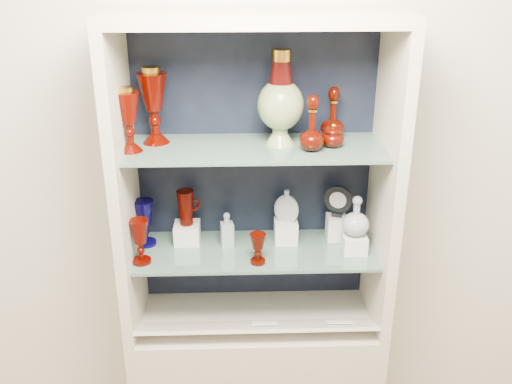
{
  "coord_description": "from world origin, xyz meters",
  "views": [
    {
      "loc": [
        -0.07,
        -0.4,
        2.12
      ],
      "look_at": [
        0.0,
        1.53,
        1.3
      ],
      "focal_mm": 40.0,
      "sensor_mm": 36.0,
      "label": 1
    }
  ],
  "objects_px": {
    "cobalt_goblet": "(145,223)",
    "cameo_medallion": "(338,201)",
    "pedestal_lamp_right": "(154,106)",
    "ruby_goblet_tall": "(140,242)",
    "pedestal_lamp_left": "(129,120)",
    "clear_square_bottle": "(227,229)",
    "ruby_decanter_b": "(333,111)",
    "flat_flask": "(286,205)",
    "enamel_urn": "(281,98)",
    "lidded_bowl": "(333,135)",
    "ruby_decanter_a": "(312,120)",
    "ruby_goblet_small": "(258,249)",
    "clear_round_decanter": "(356,217)",
    "ruby_pitcher": "(186,208)"
  },
  "relations": [
    {
      "from": "cobalt_goblet",
      "to": "cameo_medallion",
      "type": "distance_m",
      "value": 0.76
    },
    {
      "from": "pedestal_lamp_right",
      "to": "ruby_goblet_tall",
      "type": "xyz_separation_m",
      "value": [
        -0.06,
        -0.15,
        -0.47
      ]
    },
    {
      "from": "pedestal_lamp_left",
      "to": "clear_square_bottle",
      "type": "xyz_separation_m",
      "value": [
        0.33,
        0.07,
        -0.46
      ]
    },
    {
      "from": "ruby_decanter_b",
      "to": "flat_flask",
      "type": "distance_m",
      "value": 0.4
    },
    {
      "from": "flat_flask",
      "to": "clear_square_bottle",
      "type": "bearing_deg",
      "value": -158.96
    },
    {
      "from": "clear_square_bottle",
      "to": "cameo_medallion",
      "type": "bearing_deg",
      "value": 5.64
    },
    {
      "from": "enamel_urn",
      "to": "lidded_bowl",
      "type": "relative_size",
      "value": 3.72
    },
    {
      "from": "flat_flask",
      "to": "ruby_decanter_a",
      "type": "bearing_deg",
      "value": -42.51
    },
    {
      "from": "ruby_goblet_small",
      "to": "flat_flask",
      "type": "xyz_separation_m",
      "value": [
        0.12,
        0.17,
        0.1
      ]
    },
    {
      "from": "enamel_urn",
      "to": "clear_round_decanter",
      "type": "relative_size",
      "value": 2.21
    },
    {
      "from": "ruby_goblet_small",
      "to": "ruby_pitcher",
      "type": "distance_m",
      "value": 0.34
    },
    {
      "from": "ruby_goblet_tall",
      "to": "flat_flask",
      "type": "relative_size",
      "value": 1.27
    },
    {
      "from": "clear_round_decanter",
      "to": "cobalt_goblet",
      "type": "bearing_deg",
      "value": 173.88
    },
    {
      "from": "clear_square_bottle",
      "to": "clear_round_decanter",
      "type": "bearing_deg",
      "value": -7.62
    },
    {
      "from": "pedestal_lamp_left",
      "to": "cobalt_goblet",
      "type": "relative_size",
      "value": 1.22
    },
    {
      "from": "flat_flask",
      "to": "ruby_decanter_b",
      "type": "bearing_deg",
      "value": 23.18
    },
    {
      "from": "pedestal_lamp_left",
      "to": "enamel_urn",
      "type": "bearing_deg",
      "value": 6.63
    },
    {
      "from": "ruby_pitcher",
      "to": "ruby_decanter_b",
      "type": "bearing_deg",
      "value": -17.24
    },
    {
      "from": "ruby_goblet_tall",
      "to": "clear_round_decanter",
      "type": "bearing_deg",
      "value": 3.96
    },
    {
      "from": "lidded_bowl",
      "to": "ruby_pitcher",
      "type": "bearing_deg",
      "value": 171.23
    },
    {
      "from": "ruby_goblet_tall",
      "to": "enamel_urn",
      "type": "bearing_deg",
      "value": 12.26
    },
    {
      "from": "pedestal_lamp_left",
      "to": "clear_round_decanter",
      "type": "bearing_deg",
      "value": 0.33
    },
    {
      "from": "enamel_urn",
      "to": "cobalt_goblet",
      "type": "distance_m",
      "value": 0.72
    },
    {
      "from": "pedestal_lamp_left",
      "to": "lidded_bowl",
      "type": "bearing_deg",
      "value": 1.66
    },
    {
      "from": "ruby_goblet_tall",
      "to": "lidded_bowl",
      "type": "bearing_deg",
      "value": 5.82
    },
    {
      "from": "pedestal_lamp_left",
      "to": "cobalt_goblet",
      "type": "bearing_deg",
      "value": 84.43
    },
    {
      "from": "ruby_decanter_b",
      "to": "ruby_goblet_tall",
      "type": "bearing_deg",
      "value": -166.62
    },
    {
      "from": "clear_square_bottle",
      "to": "enamel_urn",
      "type": "bearing_deg",
      "value": -2.5
    },
    {
      "from": "pedestal_lamp_right",
      "to": "cameo_medallion",
      "type": "bearing_deg",
      "value": 1.52
    },
    {
      "from": "ruby_goblet_tall",
      "to": "ruby_pitcher",
      "type": "height_order",
      "value": "ruby_pitcher"
    },
    {
      "from": "ruby_decanter_a",
      "to": "clear_round_decanter",
      "type": "xyz_separation_m",
      "value": [
        0.18,
        0.02,
        -0.39
      ]
    },
    {
      "from": "pedestal_lamp_left",
      "to": "cobalt_goblet",
      "type": "distance_m",
      "value": 0.45
    },
    {
      "from": "ruby_goblet_small",
      "to": "pedestal_lamp_left",
      "type": "bearing_deg",
      "value": 170.96
    },
    {
      "from": "ruby_pitcher",
      "to": "clear_square_bottle",
      "type": "xyz_separation_m",
      "value": [
        0.16,
        -0.03,
        -0.08
      ]
    },
    {
      "from": "pedestal_lamp_left",
      "to": "lidded_bowl",
      "type": "height_order",
      "value": "pedestal_lamp_left"
    },
    {
      "from": "lidded_bowl",
      "to": "cameo_medallion",
      "type": "distance_m",
      "value": 0.32
    },
    {
      "from": "cobalt_goblet",
      "to": "ruby_decanter_a",
      "type": "bearing_deg",
      "value": -9.96
    },
    {
      "from": "pedestal_lamp_left",
      "to": "clear_round_decanter",
      "type": "xyz_separation_m",
      "value": [
        0.82,
        0.0,
        -0.39
      ]
    },
    {
      "from": "cobalt_goblet",
      "to": "clear_round_decanter",
      "type": "bearing_deg",
      "value": -6.12
    },
    {
      "from": "enamel_urn",
      "to": "ruby_pitcher",
      "type": "relative_size",
      "value": 2.42
    },
    {
      "from": "ruby_pitcher",
      "to": "flat_flask",
      "type": "bearing_deg",
      "value": -20.15
    },
    {
      "from": "pedestal_lamp_right",
      "to": "cobalt_goblet",
      "type": "bearing_deg",
      "value": -176.91
    },
    {
      "from": "ruby_pitcher",
      "to": "cameo_medallion",
      "type": "distance_m",
      "value": 0.6
    },
    {
      "from": "pedestal_lamp_left",
      "to": "clear_round_decanter",
      "type": "relative_size",
      "value": 1.48
    },
    {
      "from": "cobalt_goblet",
      "to": "clear_square_bottle",
      "type": "distance_m",
      "value": 0.32
    },
    {
      "from": "clear_square_bottle",
      "to": "flat_flask",
      "type": "relative_size",
      "value": 1.04
    },
    {
      "from": "ruby_pitcher",
      "to": "ruby_goblet_small",
      "type": "bearing_deg",
      "value": -51.37
    },
    {
      "from": "enamel_urn",
      "to": "ruby_goblet_small",
      "type": "relative_size",
      "value": 2.84
    },
    {
      "from": "ruby_pitcher",
      "to": "cameo_medallion",
      "type": "bearing_deg",
      "value": -17.93
    },
    {
      "from": "clear_square_bottle",
      "to": "flat_flask",
      "type": "distance_m",
      "value": 0.25
    }
  ]
}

